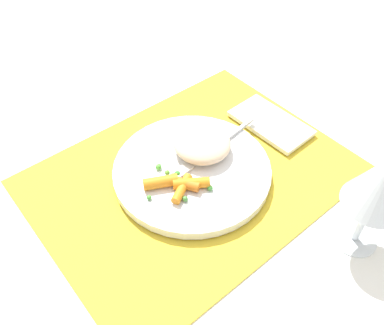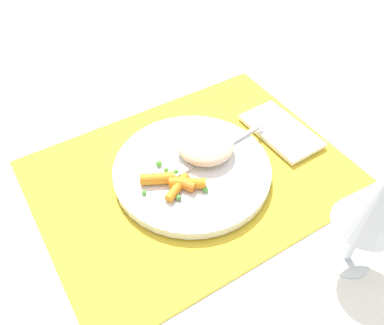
% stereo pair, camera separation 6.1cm
% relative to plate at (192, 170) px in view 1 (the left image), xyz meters
% --- Properties ---
extents(ground_plane, '(2.40, 2.40, 0.00)m').
position_rel_plate_xyz_m(ground_plane, '(0.00, 0.00, -0.01)').
color(ground_plane, white).
extents(placemat, '(0.48, 0.36, 0.01)m').
position_rel_plate_xyz_m(placemat, '(0.00, 0.00, -0.01)').
color(placemat, gold).
rests_on(placemat, ground_plane).
extents(plate, '(0.25, 0.25, 0.01)m').
position_rel_plate_xyz_m(plate, '(0.00, 0.00, 0.00)').
color(plate, white).
rests_on(plate, placemat).
extents(rice_mound, '(0.09, 0.09, 0.03)m').
position_rel_plate_xyz_m(rice_mound, '(-0.04, -0.02, 0.02)').
color(rice_mound, beige).
rests_on(rice_mound, plate).
extents(carrot_portion, '(0.09, 0.08, 0.02)m').
position_rel_plate_xyz_m(carrot_portion, '(0.04, 0.02, 0.02)').
color(carrot_portion, orange).
rests_on(carrot_portion, plate).
extents(pea_scatter, '(0.09, 0.09, 0.01)m').
position_rel_plate_xyz_m(pea_scatter, '(0.04, 0.01, 0.01)').
color(pea_scatter, '#4F973B').
rests_on(pea_scatter, plate).
extents(fork, '(0.20, 0.03, 0.01)m').
position_rel_plate_xyz_m(fork, '(-0.03, -0.00, 0.01)').
color(fork, silver).
rests_on(fork, plate).
extents(wine_glass, '(0.08, 0.08, 0.17)m').
position_rel_plate_xyz_m(wine_glass, '(-0.10, 0.24, 0.11)').
color(wine_glass, silver).
rests_on(wine_glass, ground_plane).
extents(napkin, '(0.08, 0.14, 0.01)m').
position_rel_plate_xyz_m(napkin, '(-0.18, -0.00, -0.00)').
color(napkin, white).
rests_on(napkin, placemat).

